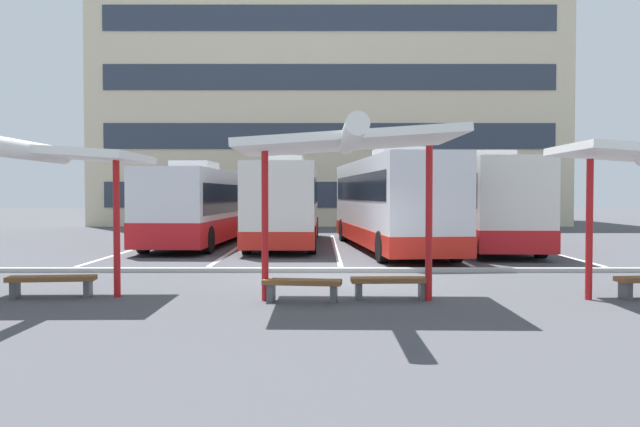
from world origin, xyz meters
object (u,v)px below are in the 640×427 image
object	(u,v)px
coach_bus_0	(202,208)
bench_1	(301,285)
bench_2	(389,283)
coach_bus_1	(285,204)
coach_bus_2	(388,203)
waiting_shelter_1	(346,144)
waiting_shelter_0	(45,156)
coach_bus_3	(480,204)
bench_0	(50,281)

from	to	relation	value
coach_bus_0	bench_1	xyz separation A→B (m)	(4.62, -14.53, -1.24)
bench_2	coach_bus_1	bearing A→B (deg)	101.54
coach_bus_2	bench_1	xyz separation A→B (m)	(-3.03, -11.87, -1.46)
coach_bus_1	waiting_shelter_1	distance (m)	14.71
coach_bus_0	bench_1	bearing A→B (deg)	-72.36
waiting_shelter_1	bench_2	distance (m)	2.97
coach_bus_2	waiting_shelter_1	world-z (taller)	coach_bus_2
coach_bus_1	waiting_shelter_0	distance (m)	14.70
bench_1	bench_2	bearing A→B (deg)	9.50
waiting_shelter_0	bench_2	bearing A→B (deg)	-0.36
coach_bus_3	bench_1	world-z (taller)	coach_bus_3
coach_bus_1	coach_bus_2	size ratio (longest dim) A/B	0.94
bench_0	bench_1	world-z (taller)	same
waiting_shelter_0	waiting_shelter_1	size ratio (longest dim) A/B	0.83
waiting_shelter_1	bench_1	world-z (taller)	waiting_shelter_1
coach_bus_1	bench_1	xyz separation A→B (m)	(1.08, -14.39, -1.38)
bench_0	coach_bus_3	bearing A→B (deg)	45.41
coach_bus_2	bench_0	world-z (taller)	coach_bus_2
coach_bus_0	coach_bus_3	distance (m)	11.55
coach_bus_3	waiting_shelter_1	size ratio (longest dim) A/B	2.15
coach_bus_3	bench_2	bearing A→B (deg)	-111.88
coach_bus_1	bench_0	xyz separation A→B (m)	(-4.16, -13.86, -1.37)
coach_bus_1	waiting_shelter_0	size ratio (longest dim) A/B	2.70
coach_bus_0	waiting_shelter_1	distance (m)	15.73
waiting_shelter_0	bench_0	bearing A→B (deg)	90.00
bench_0	bench_1	xyz separation A→B (m)	(5.23, -0.53, -0.01)
coach_bus_3	bench_0	xyz separation A→B (m)	(-12.02, -12.20, -1.41)
bench_2	waiting_shelter_0	bearing A→B (deg)	179.64
coach_bus_0	bench_2	size ratio (longest dim) A/B	7.36
coach_bus_1	coach_bus_3	world-z (taller)	coach_bus_3
bench_2	waiting_shelter_1	bearing A→B (deg)	-154.99
coach_bus_3	coach_bus_0	bearing A→B (deg)	171.04
bench_1	waiting_shelter_0	bearing A→B (deg)	176.23
waiting_shelter_0	coach_bus_0	bearing A→B (deg)	87.51
waiting_shelter_1	coach_bus_3	bearing A→B (deg)	65.37
bench_1	bench_2	xyz separation A→B (m)	(1.80, 0.30, 0.00)
waiting_shelter_1	bench_0	bearing A→B (deg)	173.94
coach_bus_1	bench_1	bearing A→B (deg)	-85.72
waiting_shelter_0	bench_0	size ratio (longest dim) A/B	2.45
coach_bus_3	coach_bus_1	bearing A→B (deg)	168.07
coach_bus_3	bench_1	size ratio (longest dim) A/B	7.08
coach_bus_0	bench_2	bearing A→B (deg)	-65.72
coach_bus_2	bench_0	bearing A→B (deg)	-126.09
coach_bus_1	bench_1	size ratio (longest dim) A/B	7.39
coach_bus_0	bench_1	world-z (taller)	coach_bus_0
coach_bus_0	coach_bus_2	distance (m)	8.10
coach_bus_0	coach_bus_1	bearing A→B (deg)	-2.22
waiting_shelter_0	bench_0	world-z (taller)	waiting_shelter_0
coach_bus_3	bench_1	xyz separation A→B (m)	(-6.79, -12.73, -1.41)
coach_bus_1	bench_1	world-z (taller)	coach_bus_1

